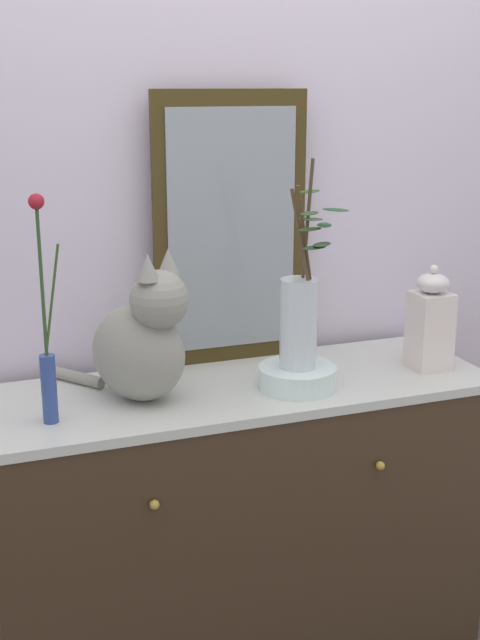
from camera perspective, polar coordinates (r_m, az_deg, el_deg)
The scene contains 8 objects.
wall_back at distance 2.37m, azimuth -2.56°, elevation 9.08°, with size 4.40×0.08×2.60m, color silver.
sideboard at distance 2.38m, azimuth 0.00°, elevation -13.70°, with size 1.37×0.48×0.81m.
mirror_leaning at distance 2.31m, azimuth -0.65°, elevation 6.27°, with size 0.44×0.03×0.76m.
cat_sitting at distance 2.06m, azimuth -6.81°, elevation -1.44°, with size 0.36×0.42×0.39m.
vase_slim_green at distance 1.96m, azimuth -13.26°, elevation -2.14°, with size 0.06×0.04×0.54m.
bowl_porcelain at distance 2.18m, azimuth 3.99°, elevation -3.98°, with size 0.21×0.21×0.06m, color white.
vase_glass_clear at distance 2.12m, azimuth 4.15°, elevation 0.27°, with size 0.13×0.19×0.54m.
jar_lidded_porcelain at distance 2.36m, azimuth 13.07°, elevation -0.16°, with size 0.10×0.10×0.30m.
Camera 1 is at (-0.71, -1.94, 1.59)m, focal length 46.13 mm.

